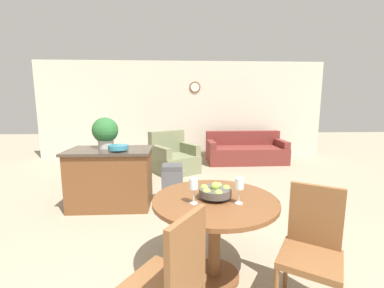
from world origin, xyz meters
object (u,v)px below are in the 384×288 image
Objects in this scene: teal_bowl at (118,147)px; trash_bin at (172,184)px; potted_plant at (105,132)px; dining_chair_near_right at (312,244)px; couch at (245,152)px; kitchen_island at (111,178)px; armchair at (173,159)px; dining_table at (215,217)px; fruit_bowl at (215,191)px; wine_glass_left at (194,185)px; dining_chair_near_left at (171,278)px; wine_glass_right at (239,185)px.

teal_bowl is 0.45× the size of trash_bin.
potted_plant is at bearing 176.05° from trash_bin.
teal_bowl is (-1.86, 1.91, 0.42)m from dining_chair_near_right.
dining_chair_near_right is at bearing -62.52° from trash_bin.
trash_bin is 3.33m from couch.
dining_chair_near_right is 0.77× the size of kitchen_island.
teal_bowl reaches higher than trash_bin.
armchair is (-1.13, 3.98, -0.21)m from dining_chair_near_right.
dining_table is at bearing -52.11° from potted_plant.
teal_bowl is at bearing 127.00° from fruit_bowl.
kitchen_island is (-2.02, 2.08, -0.07)m from dining_chair_near_right.
wine_glass_left is 0.46× the size of potted_plant.
kitchen_island is 2.62× the size of potted_plant.
teal_bowl is at bearing 120.68° from wine_glass_left.
dining_chair_near_left is at bearing -70.14° from teal_bowl.
dining_chair_near_left is 4.38× the size of wine_glass_right.
teal_bowl is at bearing -12.39° from dining_chair_near_right.
teal_bowl is (-0.81, 2.24, 0.42)m from dining_chair_near_left.
dining_chair_near_left reaches higher than kitchen_island.
fruit_bowl is 0.23m from wine_glass_right.
fruit_bowl is 0.23× the size of armchair.
potted_plant reaches higher than kitchen_island.
fruit_bowl is 0.60× the size of potted_plant.
couch is (1.46, 4.51, -0.30)m from dining_table.
dining_table is 0.39m from wine_glass_right.
dining_table is 4.75m from couch.
dining_chair_near_right is 4.38× the size of wine_glass_right.
dining_table is 2.32× the size of potted_plant.
dining_chair_near_right is at bearing -25.61° from wine_glass_right.
armchair reaches higher than kitchen_island.
dining_chair_near_right is 4.38× the size of wine_glass_left.
kitchen_island is (-1.34, 1.71, -0.14)m from dining_table.
teal_bowl reaches higher than wine_glass_right.
wine_glass_right is at bearing -33.25° from fruit_bowl.
wine_glass_left reaches higher than armchair.
dining_chair_near_left is 0.46× the size of couch.
wine_glass_left is 0.18× the size of armchair.
kitchen_island is at bearing -12.27° from dining_chair_near_right.
teal_bowl is 0.14× the size of couch.
wine_glass_right is at bearing -50.55° from potted_plant.
teal_bowl reaches higher than kitchen_island.
kitchen_island is (-0.98, 2.40, -0.07)m from dining_chair_near_left.
couch is (1.46, 4.51, -0.54)m from fruit_bowl.
dining_table is 3.84× the size of teal_bowl.
kitchen_island is at bearing -147.22° from armchair.
dining_chair_near_right is at bearing -99.73° from couch.
wine_glass_right is 0.18× the size of kitchen_island.
potted_plant reaches higher than teal_bowl.
couch is (1.65, 4.61, -0.63)m from wine_glass_left.
wine_glass_right reaches higher than armchair.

